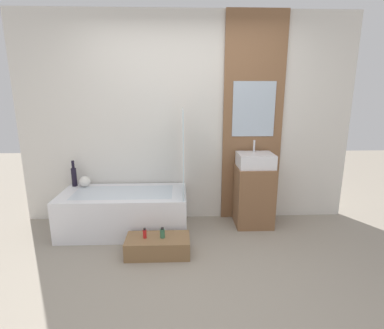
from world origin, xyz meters
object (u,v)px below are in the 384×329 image
object	(u,v)px
wooden_step_bench	(158,246)
bottle_soap_primary	(145,234)
bathtub	(125,211)
vase_tall_dark	(74,176)
sink	(255,160)
vase_round_light	(85,182)
bottle_soap_secondary	(162,233)

from	to	relation	value
wooden_step_bench	bottle_soap_primary	bearing A→B (deg)	180.00
bathtub	vase_tall_dark	world-z (taller)	vase_tall_dark
bathtub	bottle_soap_primary	size ratio (longest dim) A/B	13.88
wooden_step_bench	bottle_soap_primary	size ratio (longest dim) A/B	6.18
sink	wooden_step_bench	bearing A→B (deg)	-149.14
bathtub	vase_round_light	size ratio (longest dim) A/B	11.11
sink	vase_round_light	world-z (taller)	sink
bathtub	vase_tall_dark	distance (m)	0.81
vase_round_light	sink	bearing A→B (deg)	-3.11
sink	bottle_soap_primary	world-z (taller)	sink
bathtub	bottle_soap_secondary	xyz separation A→B (m)	(0.49, -0.57, -0.01)
vase_tall_dark	vase_round_light	bearing A→B (deg)	-14.22
wooden_step_bench	sink	bearing A→B (deg)	30.86
wooden_step_bench	vase_tall_dark	size ratio (longest dim) A/B	2.02
sink	vase_tall_dark	distance (m)	2.28
bathtub	wooden_step_bench	xyz separation A→B (m)	(0.44, -0.57, -0.15)
bathtub	bottle_soap_primary	bearing A→B (deg)	-61.60
bathtub	sink	xyz separation A→B (m)	(1.60, 0.12, 0.59)
wooden_step_bench	bottle_soap_secondary	bearing A→B (deg)	0.00
bottle_soap_primary	bottle_soap_secondary	bearing A→B (deg)	0.00
sink	bottle_soap_secondary	bearing A→B (deg)	-148.02
bathtub	vase_tall_dark	xyz separation A→B (m)	(-0.66, 0.27, 0.38)
vase_round_light	wooden_step_bench	bearing A→B (deg)	-40.01
vase_round_light	bottle_soap_primary	distance (m)	1.20
vase_round_light	bottle_soap_primary	xyz separation A→B (m)	(0.83, -0.81, -0.32)
bottle_soap_primary	bottle_soap_secondary	size ratio (longest dim) A/B	0.98
bottle_soap_secondary	bottle_soap_primary	bearing A→B (deg)	180.00
sink	bottle_soap_secondary	world-z (taller)	sink
wooden_step_bench	vase_round_light	world-z (taller)	vase_round_light
bottle_soap_secondary	vase_round_light	bearing A→B (deg)	141.40
vase_tall_dark	bottle_soap_secondary	size ratio (longest dim) A/B	3.00
bottle_soap_primary	sink	bearing A→B (deg)	28.21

